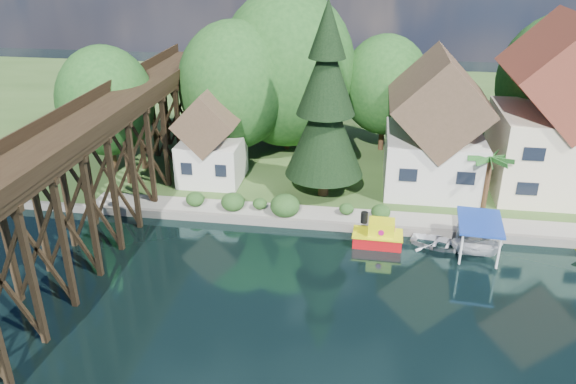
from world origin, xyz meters
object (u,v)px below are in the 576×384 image
Objects in this scene: shed at (211,142)px; palm_tree at (490,160)px; trestle_bridge at (100,164)px; house_left at (435,132)px; boat_canopy at (477,241)px; conifer at (326,107)px; boat_white_a at (439,242)px; tugboat at (378,235)px; house_center at (556,120)px.

shed is 21.81m from palm_tree.
trestle_bridge is 25.42m from house_left.
boat_canopy is at bearing -77.36° from house_left.
conifer reaches higher than boat_white_a.
trestle_bridge is at bearing 110.20° from boat_white_a.
house_left reaches higher than palm_tree.
shed is 1.72× the size of palm_tree.
conifer reaches higher than boat_canopy.
boat_white_a is at bearing -36.28° from conifer.
shed is (5.00, 9.33, -1.52)m from trestle_bridge.
trestle_bridge is 11.86× the size of boat_white_a.
boat_white_a is (4.10, 0.32, -0.35)m from tugboat.
house_center reaches higher than house_left.
house_center is 17.93m from conifer.
house_center reaches higher than palm_tree.
house_center reaches higher than boat_white_a.
conifer reaches higher than house_left.
house_left is 2.96× the size of boat_white_a.
conifer reaches higher than house_center.
boat_canopy is (2.27, -10.12, -4.03)m from house_left.
shed is (-18.00, -1.50, -1.31)m from house_left.
conifer is at bearing -160.04° from house_left.
boat_white_a is at bearing 3.77° from trestle_bridge.
trestle_bridge is at bearing -178.40° from boat_canopy.
house_left is at bearing 16.14° from boat_white_a.
house_left is at bearing 132.67° from palm_tree.
trestle_bridge is 33.96m from house_center.
shed is at bearing -175.76° from house_center.
conifer reaches higher than trestle_bridge.
palm_tree reaches higher than boat_white_a.
shed is at bearing 156.96° from boat_canopy.
house_center is 3.73× the size of boat_white_a.
boat_canopy is (-6.73, -10.62, -5.31)m from house_center.
trestle_bridge is at bearing -154.79° from house_left.
house_center is (32.00, 11.33, 1.07)m from trestle_bridge.
shed reaches higher than boat_canopy.
tugboat is at bearing 3.62° from trestle_bridge.
conifer is 4.37× the size of tugboat.
shed is 10.37m from conifer.
house_left is 10.46m from boat_white_a.
trestle_bridge is at bearing -160.51° from house_center.
boat_canopy is (-1.39, -6.15, -3.37)m from palm_tree.
tugboat is (4.38, -6.54, -6.98)m from conifer.
shed is 1.86× the size of boat_canopy.
house_center is at bearing 39.90° from palm_tree.
boat_canopy is at bearing -102.71° from palm_tree.
tugboat is at bearing 110.91° from boat_white_a.
trestle_bridge is at bearing -118.19° from shed.
house_left is 0.74× the size of conifer.
house_left is at bearing 102.64° from boat_canopy.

